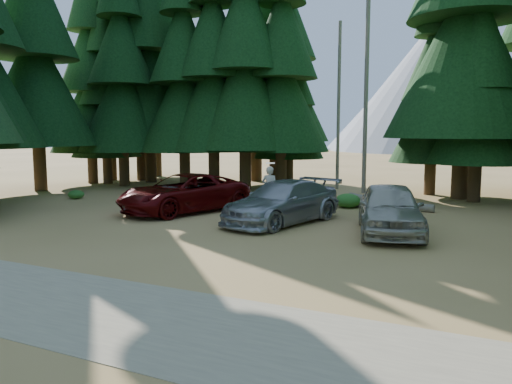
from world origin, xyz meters
TOP-DOWN VIEW (x-y plane):
  - ground at (0.00, 0.00)m, footprint 160.00×160.00m
  - gravel_strip at (0.00, -6.50)m, footprint 26.00×3.50m
  - forest_belt_north at (0.00, 15.00)m, footprint 36.00×7.00m
  - forest_belt_west at (-15.50, 4.00)m, footprint 6.00×22.00m
  - snag_front at (0.80, 14.50)m, footprint 0.24×0.24m
  - snag_back at (-1.20, 16.00)m, footprint 0.20×0.20m
  - mountain_peak at (-2.59, 88.23)m, footprint 48.00×50.00m
  - red_pickup at (-4.64, 4.35)m, footprint 4.57×6.53m
  - silver_minivan_center at (0.23, 3.75)m, footprint 3.65×5.96m
  - silver_minivan_right at (4.31, 3.50)m, footprint 3.30×5.46m
  - frisbee_player at (-0.63, 4.50)m, footprint 0.69×0.49m
  - log_left at (-3.93, 10.02)m, footprint 4.02×1.42m
  - log_mid at (2.13, 10.50)m, footprint 2.97×2.83m
  - log_right at (2.46, 9.07)m, footprint 5.56×0.88m
  - shrub_far_left at (-4.10, 7.61)m, footprint 0.90×0.90m
  - shrub_left at (-6.44, 9.19)m, footprint 0.96×0.96m
  - shrub_center_left at (-0.61, 6.63)m, footprint 1.35×1.35m
  - shrub_center_right at (3.04, 6.95)m, footprint 1.14×1.14m
  - shrub_right at (1.47, 8.64)m, footprint 1.18×1.18m
  - shrub_far_right at (3.57, 8.20)m, footprint 1.42×1.42m
  - shrub_edge_west at (-12.12, 5.50)m, footprint 0.83×0.83m

SIDE VIEW (x-z plane):
  - ground at x=0.00m, z-range 0.00..0.00m
  - forest_belt_north at x=0.00m, z-range -11.00..11.00m
  - forest_belt_west at x=-15.50m, z-range -11.00..11.00m
  - gravel_strip at x=0.00m, z-range 0.00..0.01m
  - log_left at x=-3.93m, z-range 0.00..0.29m
  - log_mid at x=2.13m, z-range 0.00..0.31m
  - log_right at x=2.46m, z-range 0.00..0.36m
  - shrub_edge_west at x=-12.12m, z-range 0.00..0.45m
  - shrub_far_left at x=-4.10m, z-range 0.00..0.50m
  - shrub_left at x=-6.44m, z-range 0.00..0.53m
  - shrub_center_right at x=3.04m, z-range 0.00..0.63m
  - shrub_right at x=1.47m, z-range 0.00..0.65m
  - shrub_center_left at x=-0.61m, z-range 0.00..0.74m
  - shrub_far_right at x=3.57m, z-range 0.00..0.78m
  - silver_minivan_center at x=0.23m, z-range 0.00..1.61m
  - red_pickup at x=-4.64m, z-range 0.00..1.65m
  - silver_minivan_right at x=4.31m, z-range 0.00..1.74m
  - frisbee_player at x=-0.63m, z-range 0.23..2.19m
  - snag_back at x=-1.20m, z-range 0.00..10.00m
  - snag_front at x=0.80m, z-range 0.00..12.00m
  - mountain_peak at x=-2.59m, z-range -1.29..26.71m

